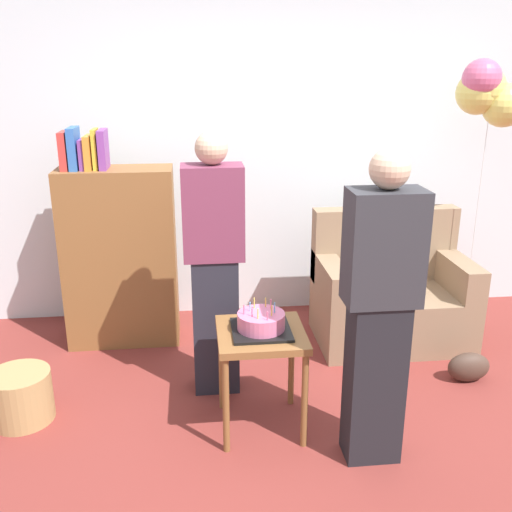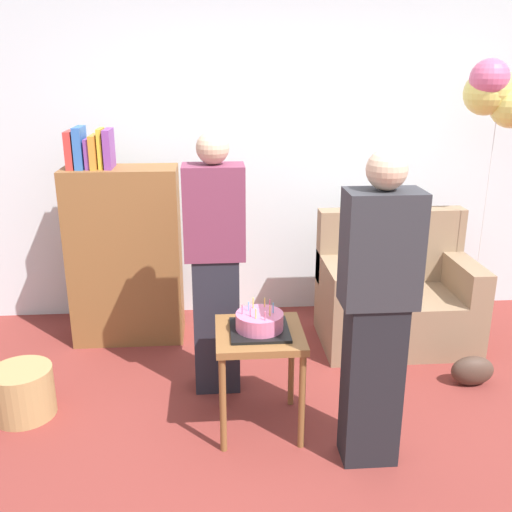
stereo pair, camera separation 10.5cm
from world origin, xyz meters
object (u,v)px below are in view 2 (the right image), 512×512
side_table (259,346)px  handbag (472,371)px  birthday_cake (260,323)px  wicker_basket (23,392)px  person_holding_cake (377,313)px  balloon_bunch (495,93)px  person_blowing_candles (215,265)px  couch (395,297)px  bookshelf (124,252)px

side_table → handbag: (1.41, 0.34, -0.41)m
birthday_cake → handbag: size_ratio=1.14×
side_table → wicker_basket: side_table is taller
side_table → person_holding_cake: bearing=-30.2°
side_table → balloon_bunch: size_ratio=0.30×
side_table → person_blowing_candles: (-0.23, 0.45, 0.32)m
couch → side_table: size_ratio=1.83×
person_holding_cake → wicker_basket: (-1.93, 0.54, -0.68)m
handbag → person_holding_cake: bearing=-142.6°
couch → birthday_cake: size_ratio=3.44×
wicker_basket → birthday_cake: bearing=-8.9°
couch → person_blowing_candles: person_blowing_candles is taller
person_blowing_candles → handbag: bearing=0.1°
wicker_basket → handbag: (2.79, 0.13, -0.05)m
person_blowing_candles → person_holding_cake: size_ratio=1.00×
person_blowing_candles → handbag: size_ratio=5.82×
person_holding_cake → wicker_basket: 2.11m
couch → birthday_cake: 1.54m
side_table → balloon_bunch: bearing=32.5°
side_table → wicker_basket: bearing=171.1°
bookshelf → person_blowing_candles: 1.02m
birthday_cake → person_holding_cake: (0.55, -0.32, 0.18)m
couch → side_table: couch is taller
bookshelf → side_table: 1.52m
couch → person_holding_cake: 1.54m
wicker_basket → person_holding_cake: bearing=-15.5°
couch → person_blowing_candles: (-1.33, -0.58, 0.49)m
wicker_basket → handbag: bearing=2.6°
person_holding_cake → handbag: bearing=-155.6°
side_table → wicker_basket: size_ratio=1.67×
wicker_basket → couch: bearing=18.2°
person_blowing_candles → person_holding_cake: bearing=-40.7°
balloon_bunch → handbag: bearing=-110.7°
bookshelf → balloon_bunch: balloon_bunch is taller
birthday_cake → wicker_basket: 1.48m
handbag → balloon_bunch: 1.87m
birthday_cake → side_table: bearing=-93.5°
couch → balloon_bunch: balloon_bunch is taller
birthday_cake → person_holding_cake: size_ratio=0.20×
bookshelf → couch: bearing=-5.5°
bookshelf → handbag: 2.53m
bookshelf → person_holding_cake: 2.11m
couch → balloon_bunch: 1.58m
handbag → couch: bearing=114.8°
bookshelf → side_table: bookshelf is taller
birthday_cake → couch: bearing=43.2°
person_holding_cake → handbag: (0.87, 0.66, -0.73)m
birthday_cake → person_blowing_candles: person_blowing_candles is taller
handbag → balloon_bunch: balloon_bunch is taller
couch → side_table: 1.51m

